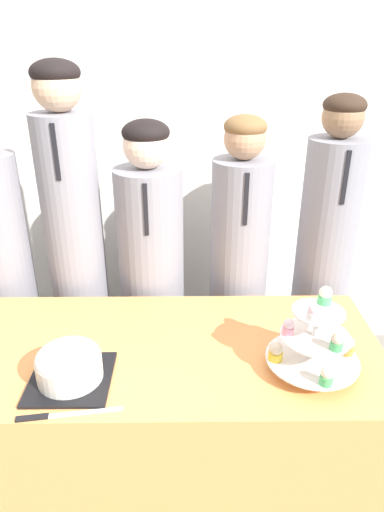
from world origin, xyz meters
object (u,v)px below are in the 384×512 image
object	(u,v)px
cupcake_stand	(314,339)
student_4	(322,271)
round_cake	(69,364)
cake_knife	(52,416)
student_1	(77,257)
student_2	(152,282)
student_3	(238,279)
student_0	(6,276)

from	to	relation	value
cupcake_stand	student_4	xyz separation A→B (m)	(0.22, 0.67, -0.09)
round_cake	student_4	xyz separation A→B (m)	(1.01, 0.72, -0.04)
round_cake	cupcake_stand	bearing A→B (deg)	3.37
cupcake_stand	student_4	bearing A→B (deg)	71.98
round_cake	cake_knife	xyz separation A→B (m)	(-0.02, -0.16, -0.06)
round_cake	student_4	size ratio (longest dim) A/B	0.17
round_cake	student_4	bearing A→B (deg)	35.24
student_1	student_2	size ratio (longest dim) A/B	1.16
cupcake_stand	student_1	xyz separation A→B (m)	(-0.92, 0.67, -0.01)
student_1	round_cake	bearing A→B (deg)	-80.17
cake_knife	student_4	xyz separation A→B (m)	(1.03, 0.88, 0.02)
student_1	student_2	distance (m)	0.36
round_cake	student_4	distance (m)	1.24
round_cake	student_3	bearing A→B (deg)	49.07
student_2	student_3	world-z (taller)	student_3
student_2	cake_knife	bearing A→B (deg)	-105.07
cake_knife	student_2	bearing A→B (deg)	67.08
student_3	cake_knife	bearing A→B (deg)	-126.21
student_4	cupcake_stand	bearing A→B (deg)	-108.02
student_0	student_4	world-z (taller)	student_4
student_0	student_1	size ratio (longest dim) A/B	0.89
student_3	student_4	size ratio (longest dim) A/B	0.95
cupcake_stand	student_2	world-z (taller)	student_2
cake_knife	student_3	size ratio (longest dim) A/B	0.22
cake_knife	student_2	xyz separation A→B (m)	(0.24, 0.88, -0.03)
cupcake_stand	student_0	distance (m)	1.43
student_1	student_2	world-z (taller)	student_1
student_0	student_4	xyz separation A→B (m)	(1.48, 0.00, 0.02)
student_2	student_3	bearing A→B (deg)	-0.00
student_0	student_2	world-z (taller)	student_0
cupcake_stand	student_0	bearing A→B (deg)	152.05
student_4	student_0	bearing A→B (deg)	-180.00
cake_knife	student_0	distance (m)	0.98
student_1	student_2	xyz separation A→B (m)	(0.34, -0.00, -0.13)
student_3	student_4	bearing A→B (deg)	0.00
cake_knife	student_0	xyz separation A→B (m)	(-0.44, 0.88, 0.00)
student_1	student_3	size ratio (longest dim) A/B	1.15
student_1	student_4	distance (m)	1.14
student_1	student_4	xyz separation A→B (m)	(1.14, -0.00, -0.08)
cake_knife	student_2	world-z (taller)	student_2
student_3	student_4	world-z (taller)	student_4
student_0	cupcake_stand	bearing A→B (deg)	-27.95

